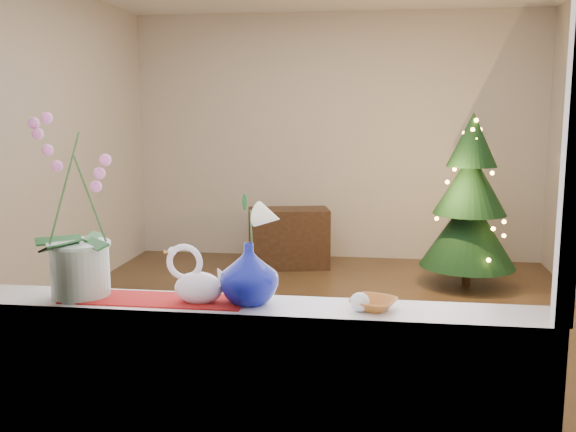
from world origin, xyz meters
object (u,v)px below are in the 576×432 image
Objects in this scene: amber_dish at (373,305)px; xmas_tree at (470,200)px; blue_vase at (249,269)px; side_table at (289,238)px; orchid_pot at (77,207)px; swan at (198,276)px; paperweight at (360,302)px.

amber_dish is 3.92m from xmas_tree.
blue_vase is 0.16× the size of xmas_tree.
blue_vase is 0.48m from amber_dish.
orchid_pot is at bearing -105.86° from side_table.
swan is 0.15× the size of xmas_tree.
paperweight reaches higher than amber_dish.
orchid_pot is 0.70m from blue_vase.
orchid_pot is at bearing 179.51° from amber_dish.
paperweight is (1.08, -0.04, -0.32)m from orchid_pot.
blue_vase is (0.67, 0.00, -0.22)m from orchid_pot.
amber_dish is (0.05, 0.03, -0.02)m from paperweight.
orchid_pot is 4.33m from xmas_tree.
paperweight is at bearing -2.29° from orchid_pot.
xmas_tree reaches higher than side_table.
side_table is (-0.91, 4.30, -0.62)m from amber_dish.
orchid_pot reaches higher than paperweight.
swan reaches higher than paperweight.
orchid_pot is 0.44× the size of xmas_tree.
blue_vase is 4.04m from xmas_tree.
xmas_tree reaches higher than swan.
swan reaches higher than amber_dish.
xmas_tree is 1.91m from side_table.
paperweight is at bearing -91.66° from side_table.
side_table is at bearing 164.80° from xmas_tree.
orchid_pot is 1.13m from paperweight.
swan is (0.48, -0.02, -0.25)m from orchid_pot.
xmas_tree is at bearing 81.44° from swan.
paperweight is 0.08× the size of side_table.
swan is 4.38m from side_table.
swan is 0.19m from blue_vase.
orchid_pot is 5.03× the size of amber_dish.
paperweight is (0.42, -0.04, -0.10)m from blue_vase.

